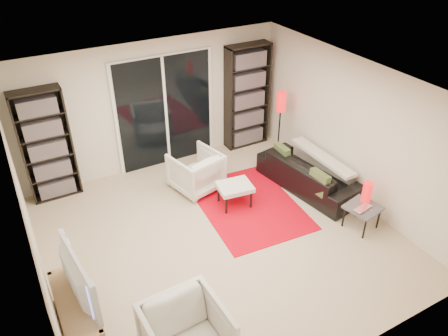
{
  "coord_description": "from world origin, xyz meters",
  "views": [
    {
      "loc": [
        -2.42,
        -4.53,
        4.49
      ],
      "look_at": [
        0.25,
        0.3,
        1.0
      ],
      "focal_mm": 35.0,
      "sensor_mm": 36.0,
      "label": 1
    }
  ],
  "objects_px": {
    "tv_stand": "(77,314)",
    "side_table": "(363,209)",
    "floor_lamp": "(281,108)",
    "bookshelf_left": "(47,146)",
    "bookshelf_right": "(247,97)",
    "ottoman": "(235,188)",
    "sofa": "(309,174)",
    "armchair_back": "(196,171)"
  },
  "relations": [
    {
      "from": "sofa",
      "to": "floor_lamp",
      "type": "relative_size",
      "value": 1.4
    },
    {
      "from": "tv_stand",
      "to": "floor_lamp",
      "type": "xyz_separation_m",
      "value": [
        4.43,
        2.22,
        0.79
      ]
    },
    {
      "from": "bookshelf_left",
      "to": "bookshelf_right",
      "type": "distance_m",
      "value": 3.85
    },
    {
      "from": "bookshelf_right",
      "to": "floor_lamp",
      "type": "relative_size",
      "value": 1.52
    },
    {
      "from": "sofa",
      "to": "armchair_back",
      "type": "relative_size",
      "value": 2.46
    },
    {
      "from": "bookshelf_right",
      "to": "side_table",
      "type": "height_order",
      "value": "bookshelf_right"
    },
    {
      "from": "sofa",
      "to": "floor_lamp",
      "type": "bearing_deg",
      "value": -16.16
    },
    {
      "from": "bookshelf_left",
      "to": "floor_lamp",
      "type": "relative_size",
      "value": 1.41
    },
    {
      "from": "tv_stand",
      "to": "ottoman",
      "type": "relative_size",
      "value": 2.0
    },
    {
      "from": "bookshelf_left",
      "to": "ottoman",
      "type": "relative_size",
      "value": 3.19
    },
    {
      "from": "armchair_back",
      "to": "ottoman",
      "type": "relative_size",
      "value": 1.29
    },
    {
      "from": "sofa",
      "to": "side_table",
      "type": "bearing_deg",
      "value": 173.08
    },
    {
      "from": "tv_stand",
      "to": "armchair_back",
      "type": "bearing_deg",
      "value": 38.34
    },
    {
      "from": "bookshelf_left",
      "to": "floor_lamp",
      "type": "bearing_deg",
      "value": -10.84
    },
    {
      "from": "bookshelf_left",
      "to": "tv_stand",
      "type": "relative_size",
      "value": 1.59
    },
    {
      "from": "tv_stand",
      "to": "ottoman",
      "type": "height_order",
      "value": "tv_stand"
    },
    {
      "from": "armchair_back",
      "to": "side_table",
      "type": "bearing_deg",
      "value": 115.65
    },
    {
      "from": "tv_stand",
      "to": "side_table",
      "type": "bearing_deg",
      "value": -2.79
    },
    {
      "from": "side_table",
      "to": "ottoman",
      "type": "bearing_deg",
      "value": 134.46
    },
    {
      "from": "ottoman",
      "to": "side_table",
      "type": "height_order",
      "value": "same"
    },
    {
      "from": "tv_stand",
      "to": "ottoman",
      "type": "distance_m",
      "value": 3.15
    },
    {
      "from": "side_table",
      "to": "floor_lamp",
      "type": "distance_m",
      "value": 2.53
    },
    {
      "from": "ottoman",
      "to": "bookshelf_left",
      "type": "bearing_deg",
      "value": 145.7
    },
    {
      "from": "bookshelf_right",
      "to": "ottoman",
      "type": "relative_size",
      "value": 3.44
    },
    {
      "from": "bookshelf_left",
      "to": "side_table",
      "type": "bearing_deg",
      "value": -38.77
    },
    {
      "from": "armchair_back",
      "to": "side_table",
      "type": "relative_size",
      "value": 1.39
    },
    {
      "from": "floor_lamp",
      "to": "bookshelf_left",
      "type": "bearing_deg",
      "value": 169.16
    },
    {
      "from": "tv_stand",
      "to": "side_table",
      "type": "distance_m",
      "value": 4.33
    },
    {
      "from": "tv_stand",
      "to": "floor_lamp",
      "type": "relative_size",
      "value": 0.89
    },
    {
      "from": "ottoman",
      "to": "floor_lamp",
      "type": "relative_size",
      "value": 0.44
    },
    {
      "from": "sofa",
      "to": "floor_lamp",
      "type": "distance_m",
      "value": 1.4
    },
    {
      "from": "armchair_back",
      "to": "floor_lamp",
      "type": "xyz_separation_m",
      "value": [
        1.9,
        0.21,
        0.7
      ]
    },
    {
      "from": "armchair_back",
      "to": "ottoman",
      "type": "xyz_separation_m",
      "value": [
        0.35,
        -0.75,
        -0.01
      ]
    },
    {
      "from": "tv_stand",
      "to": "sofa",
      "type": "distance_m",
      "value": 4.41
    },
    {
      "from": "bookshelf_right",
      "to": "sofa",
      "type": "distance_m",
      "value": 2.09
    },
    {
      "from": "bookshelf_left",
      "to": "tv_stand",
      "type": "distance_m",
      "value": 3.1
    },
    {
      "from": "bookshelf_right",
      "to": "ottoman",
      "type": "height_order",
      "value": "bookshelf_right"
    },
    {
      "from": "bookshelf_right",
      "to": "ottoman",
      "type": "xyz_separation_m",
      "value": [
        -1.29,
        -1.75,
        -0.71
      ]
    },
    {
      "from": "bookshelf_left",
      "to": "side_table",
      "type": "distance_m",
      "value": 5.17
    },
    {
      "from": "tv_stand",
      "to": "armchair_back",
      "type": "distance_m",
      "value": 3.24
    },
    {
      "from": "bookshelf_right",
      "to": "sofa",
      "type": "height_order",
      "value": "bookshelf_right"
    },
    {
      "from": "sofa",
      "to": "side_table",
      "type": "distance_m",
      "value": 1.27
    }
  ]
}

